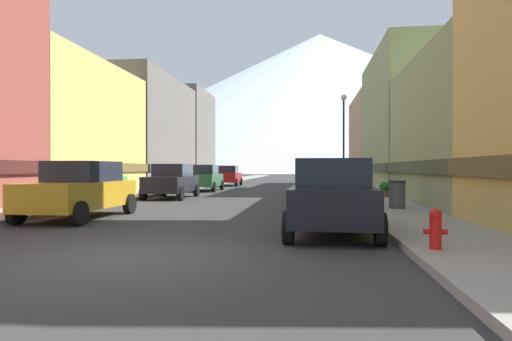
% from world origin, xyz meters
% --- Properties ---
extents(ground_plane, '(400.00, 400.00, 0.00)m').
position_xyz_m(ground_plane, '(0.00, 0.00, 0.00)').
color(ground_plane, '#313131').
extents(sidewalk_left, '(2.50, 100.00, 0.15)m').
position_xyz_m(sidewalk_left, '(-6.25, 35.00, 0.07)').
color(sidewalk_left, gray).
rests_on(sidewalk_left, ground).
extents(sidewalk_right, '(2.50, 100.00, 0.15)m').
position_xyz_m(sidewalk_right, '(6.25, 35.00, 0.07)').
color(sidewalk_right, gray).
rests_on(sidewalk_right, ground).
extents(storefront_left_1, '(9.78, 11.07, 7.32)m').
position_xyz_m(storefront_left_1, '(-12.24, 15.63, 3.53)').
color(storefront_left_1, '#D8B259').
rests_on(storefront_left_1, ground).
extents(storefront_left_2, '(6.51, 12.87, 8.92)m').
position_xyz_m(storefront_left_2, '(-10.60, 27.92, 4.30)').
color(storefront_left_2, '#66605B').
rests_on(storefront_left_2, ground).
extents(storefront_left_3, '(6.70, 8.84, 9.77)m').
position_xyz_m(storefront_left_3, '(-10.70, 39.20, 4.72)').
color(storefront_left_3, '#66605B').
rests_on(storefront_left_3, ground).
extents(storefront_right_2, '(8.15, 12.10, 9.09)m').
position_xyz_m(storefront_right_2, '(11.42, 23.09, 4.38)').
color(storefront_right_2, '#8C9966').
rests_on(storefront_right_2, ground).
extents(storefront_right_3, '(9.69, 11.67, 8.13)m').
position_xyz_m(storefront_right_3, '(12.20, 35.06, 3.92)').
color(storefront_right_3, tan).
rests_on(storefront_right_3, ground).
extents(car_left_0, '(2.13, 4.43, 1.78)m').
position_xyz_m(car_left_0, '(-3.80, 5.64, 0.90)').
color(car_left_0, '#B28419').
rests_on(car_left_0, ground).
extents(car_left_1, '(2.13, 4.43, 1.78)m').
position_xyz_m(car_left_1, '(-3.80, 15.05, 0.90)').
color(car_left_1, black).
rests_on(car_left_1, ground).
extents(car_left_2, '(2.17, 4.45, 1.78)m').
position_xyz_m(car_left_2, '(-3.80, 22.38, 0.90)').
color(car_left_2, '#265933').
rests_on(car_left_2, ground).
extents(car_left_3, '(2.18, 4.45, 1.78)m').
position_xyz_m(car_left_3, '(-3.80, 31.52, 0.90)').
color(car_left_3, '#9E1111').
rests_on(car_left_3, ground).
extents(car_right_0, '(2.18, 4.45, 1.78)m').
position_xyz_m(car_right_0, '(3.80, 3.26, 0.90)').
color(car_right_0, black).
rests_on(car_right_0, ground).
extents(car_right_1, '(2.13, 4.43, 1.78)m').
position_xyz_m(car_right_1, '(3.80, 9.50, 0.90)').
color(car_right_1, '#265933').
rests_on(car_right_1, ground).
extents(car_right_2, '(2.24, 4.48, 1.78)m').
position_xyz_m(car_right_2, '(3.80, 16.19, 0.90)').
color(car_right_2, '#591E72').
rests_on(car_right_2, ground).
extents(car_right_3, '(2.18, 4.45, 1.78)m').
position_xyz_m(car_right_3, '(3.80, 24.97, 0.90)').
color(car_right_3, '#591E72').
rests_on(car_right_3, ground).
extents(fire_hydrant_near, '(0.40, 0.22, 0.70)m').
position_xyz_m(fire_hydrant_near, '(5.45, 0.61, 0.53)').
color(fire_hydrant_near, red).
rests_on(fire_hydrant_near, sidewalk_right).
extents(trash_bin_right, '(0.59, 0.59, 0.98)m').
position_xyz_m(trash_bin_right, '(6.35, 8.72, 0.64)').
color(trash_bin_right, '#4C5156').
rests_on(trash_bin_right, sidewalk_right).
extents(potted_plant_0, '(0.75, 0.75, 1.05)m').
position_xyz_m(potted_plant_0, '(-7.00, 16.06, 0.73)').
color(potted_plant_0, '#4C4C51').
rests_on(potted_plant_0, sidewalk_left).
extents(potted_plant_1, '(0.52, 0.52, 0.73)m').
position_xyz_m(potted_plant_1, '(7.00, 15.00, 0.48)').
color(potted_plant_1, brown).
rests_on(potted_plant_1, sidewalk_right).
extents(potted_plant_2, '(0.49, 0.49, 0.74)m').
position_xyz_m(potted_plant_2, '(7.00, 15.42, 0.51)').
color(potted_plant_2, '#4C4C51').
rests_on(potted_plant_2, sidewalk_right).
extents(pedestrian_0, '(0.36, 0.36, 1.66)m').
position_xyz_m(pedestrian_0, '(6.25, 26.72, 0.91)').
color(pedestrian_0, brown).
rests_on(pedestrian_0, sidewalk_right).
extents(streetlamp_right, '(0.36, 0.36, 5.86)m').
position_xyz_m(streetlamp_right, '(5.35, 19.88, 3.99)').
color(streetlamp_right, black).
rests_on(streetlamp_right, sidewalk_right).
extents(mountain_backdrop, '(305.21, 305.21, 80.73)m').
position_xyz_m(mountain_backdrop, '(9.74, 260.00, 40.37)').
color(mountain_backdrop, silver).
rests_on(mountain_backdrop, ground).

